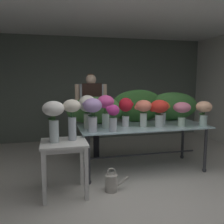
{
  "coord_description": "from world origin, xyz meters",
  "views": [
    {
      "loc": [
        -1.23,
        -2.38,
        1.59
      ],
      "look_at": [
        -0.36,
        1.09,
        1.09
      ],
      "focal_mm": 39.13,
      "sensor_mm": 36.0,
      "label": 1
    }
  ],
  "objects": [
    {
      "name": "vase_scarlet_tulips",
      "position": [
        0.48,
        1.27,
        1.07
      ],
      "size": [
        0.31,
        0.29,
        0.45
      ],
      "color": "silver",
      "rests_on": "display_table_glass"
    },
    {
      "name": "vase_lilac_freesia",
      "position": [
        -0.63,
        1.18,
        1.11
      ],
      "size": [
        0.29,
        0.28,
        0.51
      ],
      "color": "silver",
      "rests_on": "display_table_glass"
    },
    {
      "name": "vase_rosy_hydrangea",
      "position": [
        0.88,
        1.24,
        1.06
      ],
      "size": [
        0.29,
        0.29,
        0.41
      ],
      "color": "silver",
      "rests_on": "display_table_glass"
    },
    {
      "name": "vase_crimson_roses",
      "position": [
        -0.03,
        1.44,
        1.09
      ],
      "size": [
        0.25,
        0.23,
        0.48
      ],
      "color": "silver",
      "rests_on": "display_table_glass"
    },
    {
      "name": "vase_peach_peonies",
      "position": [
        1.24,
        1.15,
        1.06
      ],
      "size": [
        0.27,
        0.26,
        0.42
      ],
      "color": "silver",
      "rests_on": "display_table_glass"
    },
    {
      "name": "vase_magenta_stock",
      "position": [
        -0.34,
        1.11,
        1.02
      ],
      "size": [
        0.2,
        0.18,
        0.41
      ],
      "color": "silver",
      "rests_on": "display_table_glass"
    },
    {
      "name": "display_table_glass",
      "position": [
        0.28,
        1.46,
        0.68
      ],
      "size": [
        2.18,
        0.93,
        0.79
      ],
      "color": "#A7C9D3",
      "rests_on": "ground"
    },
    {
      "name": "vase_coral_anemones",
      "position": [
        0.24,
        1.34,
        1.08
      ],
      "size": [
        0.29,
        0.27,
        0.45
      ],
      "color": "silver",
      "rests_on": "display_table_glass"
    },
    {
      "name": "watering_can",
      "position": [
        -0.44,
        0.79,
        0.13
      ],
      "size": [
        0.35,
        0.18,
        0.34
      ],
      "color": "#B7B2A8",
      "rests_on": "ground"
    },
    {
      "name": "wall_back",
      "position": [
        0.0,
        3.93,
        1.3
      ],
      "size": [
        5.78,
        0.12,
        2.61
      ],
      "primitive_type": "cube",
      "color": "slate",
      "rests_on": "ground"
    },
    {
      "name": "ceiling_slab",
      "position": [
        0.0,
        1.96,
        2.67
      ],
      "size": [
        5.9,
        4.05,
        0.12
      ],
      "primitive_type": "cube",
      "color": "silver",
      "rests_on": "wall_back"
    },
    {
      "name": "side_table_white",
      "position": [
        -1.08,
        0.86,
        0.63
      ],
      "size": [
        0.61,
        0.57,
        0.74
      ],
      "color": "white",
      "rests_on": "ground"
    },
    {
      "name": "vase_ivory_lilies",
      "position": [
        -0.67,
        1.46,
        1.12
      ],
      "size": [
        0.28,
        0.28,
        0.53
      ],
      "color": "silver",
      "rests_on": "display_table_glass"
    },
    {
      "name": "vase_cream_lisianthus_tall",
      "position": [
        -0.96,
        0.92,
        1.1
      ],
      "size": [
        0.24,
        0.24,
        0.56
      ],
      "color": "silver",
      "rests_on": "side_table_white"
    },
    {
      "name": "vase_fuchsia_snapdragons",
      "position": [
        -0.39,
        1.4,
        1.14
      ],
      "size": [
        0.27,
        0.27,
        0.53
      ],
      "color": "silver",
      "rests_on": "display_table_glass"
    },
    {
      "name": "foliage_backdrop",
      "position": [
        0.36,
        1.81,
        1.05
      ],
      "size": [
        2.51,
        0.31,
        0.59
      ],
      "color": "#477F3D",
      "rests_on": "display_table_glass"
    },
    {
      "name": "florist",
      "position": [
        -0.48,
        2.26,
        1.04
      ],
      "size": [
        0.62,
        0.24,
        1.67
      ],
      "color": "#232328",
      "rests_on": "ground"
    },
    {
      "name": "vase_white_roses_tall",
      "position": [
        -1.2,
        0.86,
        1.1
      ],
      "size": [
        0.29,
        0.29,
        0.55
      ],
      "color": "silver",
      "rests_on": "side_table_white"
    },
    {
      "name": "ground_plane",
      "position": [
        0.0,
        1.96,
        0.0
      ],
      "size": [
        8.64,
        8.64,
        0.0
      ],
      "primitive_type": "plane",
      "color": "beige"
    },
    {
      "name": "vase_sunset_carnations",
      "position": [
        0.69,
        1.55,
        1.04
      ],
      "size": [
        0.23,
        0.22,
        0.4
      ],
      "color": "silver",
      "rests_on": "display_table_glass"
    }
  ]
}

